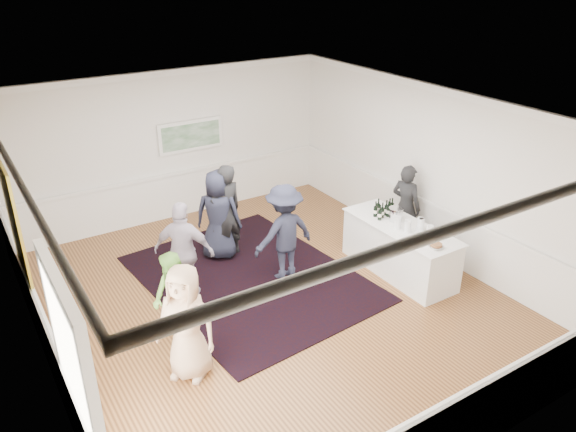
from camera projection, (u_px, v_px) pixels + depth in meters
floor at (271, 300)px, 9.44m from camera, size 8.00×8.00×0.00m
ceiling at (268, 113)px, 8.07m from camera, size 7.00×8.00×0.02m
wall_left at (30, 276)px, 7.06m from camera, size 0.02×8.00×3.20m
wall_right at (431, 171)px, 10.45m from camera, size 0.02×8.00×3.20m
wall_back at (173, 146)px, 11.81m from camera, size 7.00×0.02×3.20m
wall_front at (470, 354)px, 5.70m from camera, size 7.00×0.02×3.20m
wainscoting at (270, 274)px, 9.22m from camera, size 7.00×8.00×1.00m
mirror at (15, 223)px, 7.99m from camera, size 0.05×1.25×1.85m
doorway at (74, 373)px, 5.71m from camera, size 0.10×1.78×2.56m
landscape_painting at (191, 136)px, 11.89m from camera, size 1.44×0.06×0.66m
area_rug at (251, 278)px, 10.05m from camera, size 3.62×4.55×0.02m
serving_table at (399, 249)px, 10.09m from camera, size 0.87×2.30×0.93m
bartender at (406, 207)px, 10.82m from camera, size 0.55×0.70×1.70m
guest_tan at (186, 323)px, 7.43m from camera, size 0.96×0.98×1.70m
guest_green at (174, 299)px, 8.14m from camera, size 0.64×0.78×1.47m
guest_lilac at (184, 252)px, 9.17m from camera, size 1.04×0.99×1.73m
guest_dark_a at (284, 233)px, 9.74m from camera, size 1.16×0.69×1.77m
guest_dark_b at (226, 211)px, 10.46m from camera, size 0.74×0.55×1.84m
guest_navy at (218, 215)px, 10.44m from camera, size 1.01×0.95×1.74m
wine_bottles at (384, 208)px, 10.20m from camera, size 0.46×0.30×0.31m
juice_pitchers at (415, 225)px, 9.63m from camera, size 0.41×0.68×0.24m
ice_bucket at (396, 215)px, 10.03m from camera, size 0.26×0.26×0.25m
nut_bowl at (436, 246)px, 9.13m from camera, size 0.24×0.24×0.08m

